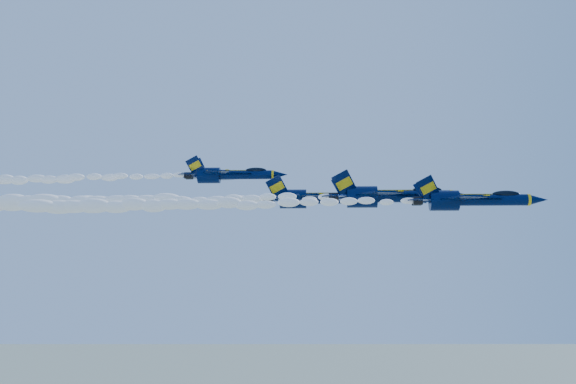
# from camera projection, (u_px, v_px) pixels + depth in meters

# --- Properties ---
(jet_lead) EXTENTS (15.88, 13.03, 5.90)m
(jet_lead) POSITION_uv_depth(u_px,v_px,m) (471.00, 200.00, 76.40)
(jet_lead) COLOR #000D33
(smoke_trail_jet_lead) EXTENTS (48.12, 2.02, 1.82)m
(smoke_trail_jet_lead) POSITION_uv_depth(u_px,v_px,m) (215.00, 205.00, 78.24)
(smoke_trail_jet_lead) COLOR white
(jet_second) EXTENTS (18.95, 15.54, 7.04)m
(jet_second) POSITION_uv_depth(u_px,v_px,m) (390.00, 196.00, 85.78)
(jet_second) COLOR #000D33
(smoke_trail_jet_second) EXTENTS (48.12, 2.41, 2.17)m
(smoke_trail_jet_second) POSITION_uv_depth(u_px,v_px,m) (154.00, 201.00, 87.70)
(smoke_trail_jet_second) COLOR white
(jet_third) EXTENTS (18.51, 15.18, 6.88)m
(jet_third) POSITION_uv_depth(u_px,v_px,m) (318.00, 198.00, 95.47)
(jet_third) COLOR #000D33
(smoke_trail_jet_third) EXTENTS (48.12, 2.36, 2.12)m
(smoke_trail_jet_third) POSITION_uv_depth(u_px,v_px,m) (107.00, 202.00, 97.38)
(smoke_trail_jet_third) COLOR white
(jet_fourth) EXTENTS (16.33, 13.40, 6.07)m
(jet_fourth) POSITION_uv_depth(u_px,v_px,m) (229.00, 175.00, 101.55)
(jet_fourth) COLOR #000D33
(smoke_trail_jet_fourth) EXTENTS (48.12, 2.08, 1.87)m
(smoke_trail_jet_fourth) POSITION_uv_depth(u_px,v_px,m) (39.00, 179.00, 103.40)
(smoke_trail_jet_fourth) COLOR white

